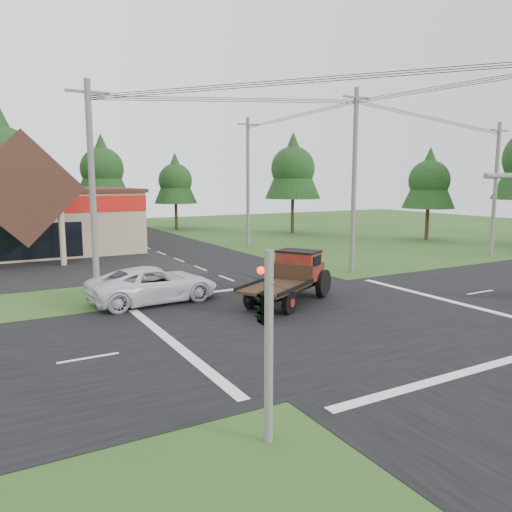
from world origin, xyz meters
TOP-DOWN VIEW (x-y plane):
  - ground at (0.00, 0.00)m, footprint 120.00×120.00m
  - road_ns at (0.00, 0.00)m, footprint 12.00×120.00m
  - road_ew at (0.00, 0.00)m, footprint 120.00×12.00m
  - traffic_signal_corner at (-7.50, -7.32)m, footprint 0.53×2.48m
  - utility_pole_nw at (-8.00, 8.00)m, footprint 2.00×0.30m
  - utility_pole_ne at (8.00, 8.00)m, footprint 2.00×0.30m
  - utility_pole_far at (22.00, 8.00)m, footprint 2.00×0.30m
  - utility_pole_n at (8.00, 22.00)m, footprint 2.00×0.30m
  - tree_row_c at (-10.00, 41.00)m, footprint 7.28×7.28m
  - tree_row_d at (0.00, 42.00)m, footprint 6.16×6.16m
  - tree_row_e at (8.00, 40.00)m, footprint 5.04×5.04m
  - tree_side_ne at (18.00, 30.00)m, footprint 6.16×6.16m
  - tree_side_e_near at (26.00, 18.00)m, footprint 5.04×5.04m
  - antique_flatbed_truck at (-0.14, 3.05)m, footprint 6.28×4.96m
  - white_pickup at (-5.62, 6.53)m, footprint 6.44×3.31m

SIDE VIEW (x-z plane):
  - ground at x=0.00m, z-range 0.00..0.00m
  - road_ns at x=0.00m, z-range 0.00..0.02m
  - road_ew at x=0.00m, z-range 0.00..0.02m
  - white_pickup at x=-5.62m, z-range 0.00..1.74m
  - antique_flatbed_truck at x=-0.14m, z-range 0.00..2.49m
  - traffic_signal_corner at x=-7.50m, z-range 1.32..5.72m
  - utility_pole_far at x=22.00m, z-range 0.14..10.34m
  - utility_pole_nw at x=-8.00m, z-range 0.14..10.64m
  - utility_pole_n at x=8.00m, z-range 0.14..11.34m
  - utility_pole_ne at x=8.00m, z-range 0.14..11.64m
  - tree_row_e at x=8.00m, z-range 1.49..10.58m
  - tree_side_e_near at x=26.00m, z-range 1.49..10.58m
  - tree_row_d at x=0.00m, z-range 1.82..12.93m
  - tree_side_ne at x=18.00m, z-range 1.82..12.93m
  - tree_row_c at x=-10.00m, z-range 2.16..15.29m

